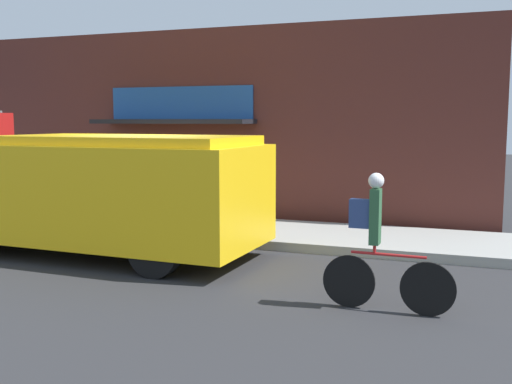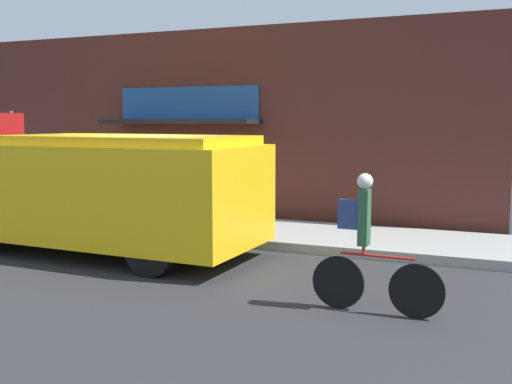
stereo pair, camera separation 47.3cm
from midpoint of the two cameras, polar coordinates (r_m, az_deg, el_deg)
ground_plane at (r=12.12m, az=-11.34°, el=-4.60°), size 70.00×70.00×0.00m
sidewalk at (r=13.13m, az=-8.60°, el=-3.28°), size 28.00×2.40×0.17m
storefront at (r=14.28m, az=-5.92°, el=6.33°), size 13.18×1.10×4.49m
school_bus at (r=10.88m, az=-15.30°, el=-0.07°), size 6.22×2.88×2.12m
cyclist at (r=7.58m, az=9.87°, el=-5.14°), size 1.65×0.20×1.74m
stop_sign_post at (r=14.95m, az=-23.92°, el=4.02°), size 0.45×0.45×2.42m
trash_bin at (r=12.93m, az=-7.01°, el=-0.91°), size 0.63×0.63×0.94m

